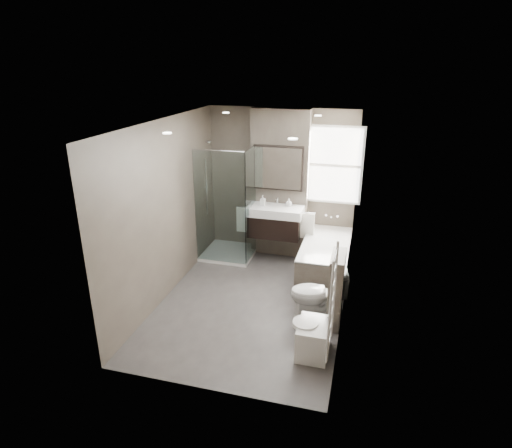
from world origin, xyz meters
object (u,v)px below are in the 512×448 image
(toilet, at_px, (318,294))
(vanity, at_px, (275,221))
(bidet, at_px, (313,338))
(bathtub, at_px, (325,257))

(toilet, bearing_deg, vanity, -160.29)
(bidet, bearing_deg, bathtub, 92.44)
(bathtub, bearing_deg, vanity, 160.63)
(bathtub, xyz_separation_m, toilet, (0.05, -1.32, 0.06))
(bidet, bearing_deg, vanity, 112.80)
(bathtub, bearing_deg, bidet, -87.56)
(bathtub, relative_size, bidet, 3.02)
(toilet, relative_size, bidet, 1.43)
(bathtub, distance_m, bidet, 2.09)
(bidet, bearing_deg, toilet, 93.30)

